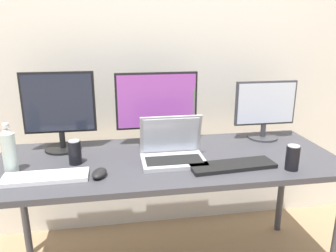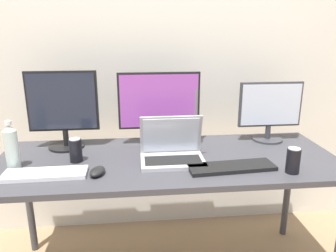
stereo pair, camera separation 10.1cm
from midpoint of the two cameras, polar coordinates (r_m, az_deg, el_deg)
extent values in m
cube|color=silver|center=(2.24, -0.27, 13.73)|extent=(7.00, 0.08, 2.60)
cylinder|color=#424247|center=(2.30, -21.90, -12.11)|extent=(0.04, 0.04, 0.71)
cylinder|color=#424247|center=(2.46, 21.26, -10.11)|extent=(0.04, 0.04, 0.71)
cube|color=#3D3D42|center=(1.79, 1.62, -6.01)|extent=(1.84, 0.72, 0.03)
cylinder|color=black|center=(2.01, -15.87, -3.40)|extent=(0.21, 0.21, 0.01)
cylinder|color=black|center=(2.00, -15.99, -1.98)|extent=(0.03, 0.03, 0.09)
cube|color=black|center=(1.94, -16.50, 4.15)|extent=(0.40, 0.02, 0.34)
cube|color=#232838|center=(1.93, -16.56, 4.07)|extent=(0.37, 0.01, 0.32)
cylinder|color=black|center=(2.00, -0.06, -2.87)|extent=(0.22, 0.22, 0.01)
cylinder|color=black|center=(1.98, -0.06, -1.52)|extent=(0.03, 0.03, 0.09)
cube|color=black|center=(1.93, -0.06, 4.43)|extent=(0.48, 0.02, 0.33)
cube|color=#A54CB2|center=(1.92, -0.02, 4.35)|extent=(0.46, 0.01, 0.31)
cylinder|color=#38383D|center=(2.16, 18.17, -2.19)|extent=(0.18, 0.18, 0.01)
cylinder|color=#38383D|center=(2.15, 18.28, -1.02)|extent=(0.03, 0.03, 0.08)
cube|color=#38383D|center=(2.11, 18.71, 3.59)|extent=(0.39, 0.02, 0.27)
cube|color=silver|center=(2.09, 18.86, 3.51)|extent=(0.37, 0.01, 0.25)
cube|color=#B7B7BC|center=(1.72, 2.49, -6.10)|extent=(0.33, 0.22, 0.02)
cube|color=black|center=(1.70, 2.58, -5.96)|extent=(0.29, 0.12, 0.00)
cube|color=#B7B7BC|center=(1.75, 2.15, -1.50)|extent=(0.33, 0.06, 0.22)
cube|color=silver|center=(1.75, 2.18, -1.62)|extent=(0.30, 0.05, 0.20)
cube|color=white|center=(1.66, -18.97, -7.93)|extent=(0.39, 0.13, 0.02)
cube|color=black|center=(1.68, 12.71, -7.02)|extent=(0.44, 0.16, 0.02)
ellipsoid|color=black|center=(1.60, -10.46, -7.80)|extent=(0.09, 0.12, 0.04)
cylinder|color=silver|center=(1.77, -24.09, -3.80)|extent=(0.07, 0.07, 0.20)
cone|color=silver|center=(1.74, -24.53, -0.30)|extent=(0.06, 0.06, 0.03)
cylinder|color=white|center=(1.73, -24.63, 0.49)|extent=(0.03, 0.03, 0.02)
cylinder|color=black|center=(1.71, 22.55, -5.65)|extent=(0.07, 0.07, 0.12)
cylinder|color=silver|center=(1.69, 22.78, -3.67)|extent=(0.06, 0.06, 0.00)
cylinder|color=black|center=(1.76, -14.24, -4.21)|extent=(0.07, 0.07, 0.12)
cylinder|color=silver|center=(1.74, -14.39, -2.28)|extent=(0.06, 0.06, 0.00)
cylinder|color=#B2D1B7|center=(2.00, 6.25, -1.22)|extent=(0.07, 0.07, 0.12)
cylinder|color=#519342|center=(1.96, 6.40, 3.43)|extent=(0.01, 0.01, 0.21)
camera|label=1|loc=(0.05, -88.33, 0.50)|focal=35.00mm
camera|label=2|loc=(0.05, 91.67, -0.50)|focal=35.00mm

